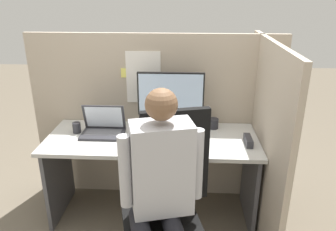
{
  "coord_description": "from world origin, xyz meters",
  "views": [
    {
      "loc": [
        0.25,
        -1.99,
        1.82
      ],
      "look_at": [
        0.13,
        0.16,
        0.97
      ],
      "focal_mm": 35.0,
      "sensor_mm": 36.0,
      "label": 1
    }
  ],
  "objects_px": {
    "person": "(159,187)",
    "coffee_mug": "(213,123)",
    "monitor": "(171,97)",
    "carrot_toy": "(127,147)",
    "stapler": "(248,141)",
    "office_chair": "(168,201)",
    "laptop": "(103,129)",
    "pen_cup": "(77,128)",
    "paper_box": "(171,125)"
  },
  "relations": [
    {
      "from": "person",
      "to": "coffee_mug",
      "type": "distance_m",
      "value": 1.05
    },
    {
      "from": "monitor",
      "to": "carrot_toy",
      "type": "xyz_separation_m",
      "value": [
        -0.29,
        -0.39,
        -0.26
      ]
    },
    {
      "from": "stapler",
      "to": "office_chair",
      "type": "distance_m",
      "value": 0.8
    },
    {
      "from": "carrot_toy",
      "to": "person",
      "type": "bearing_deg",
      "value": -63.33
    },
    {
      "from": "monitor",
      "to": "office_chair",
      "type": "xyz_separation_m",
      "value": [
        0.02,
        -0.78,
        -0.43
      ]
    },
    {
      "from": "laptop",
      "to": "coffee_mug",
      "type": "xyz_separation_m",
      "value": [
        0.89,
        0.17,
        -0.0
      ]
    },
    {
      "from": "stapler",
      "to": "pen_cup",
      "type": "height_order",
      "value": "pen_cup"
    },
    {
      "from": "monitor",
      "to": "laptop",
      "type": "xyz_separation_m",
      "value": [
        -0.53,
        -0.12,
        -0.24
      ]
    },
    {
      "from": "laptop",
      "to": "office_chair",
      "type": "xyz_separation_m",
      "value": [
        0.55,
        -0.65,
        -0.19
      ]
    },
    {
      "from": "carrot_toy",
      "to": "coffee_mug",
      "type": "distance_m",
      "value": 0.78
    },
    {
      "from": "stapler",
      "to": "carrot_toy",
      "type": "distance_m",
      "value": 0.9
    },
    {
      "from": "office_chair",
      "to": "person",
      "type": "relative_size",
      "value": 0.84
    },
    {
      "from": "office_chair",
      "to": "stapler",
      "type": "bearing_deg",
      "value": 43.11
    },
    {
      "from": "office_chair",
      "to": "carrot_toy",
      "type": "bearing_deg",
      "value": 129.05
    },
    {
      "from": "carrot_toy",
      "to": "office_chair",
      "type": "xyz_separation_m",
      "value": [
        0.32,
        -0.39,
        -0.17
      ]
    },
    {
      "from": "stapler",
      "to": "laptop",
      "type": "bearing_deg",
      "value": 174.05
    },
    {
      "from": "paper_box",
      "to": "stapler",
      "type": "xyz_separation_m",
      "value": [
        0.59,
        -0.24,
        -0.01
      ]
    },
    {
      "from": "person",
      "to": "coffee_mug",
      "type": "relative_size",
      "value": 15.83
    },
    {
      "from": "monitor",
      "to": "person",
      "type": "relative_size",
      "value": 0.4
    },
    {
      "from": "paper_box",
      "to": "person",
      "type": "height_order",
      "value": "person"
    },
    {
      "from": "coffee_mug",
      "to": "paper_box",
      "type": "bearing_deg",
      "value": -172.18
    },
    {
      "from": "laptop",
      "to": "office_chair",
      "type": "height_order",
      "value": "office_chair"
    },
    {
      "from": "stapler",
      "to": "paper_box",
      "type": "bearing_deg",
      "value": 158.12
    },
    {
      "from": "laptop",
      "to": "person",
      "type": "relative_size",
      "value": 0.25
    },
    {
      "from": "stapler",
      "to": "pen_cup",
      "type": "relative_size",
      "value": 1.93
    },
    {
      "from": "monitor",
      "to": "pen_cup",
      "type": "bearing_deg",
      "value": -171.91
    },
    {
      "from": "paper_box",
      "to": "stapler",
      "type": "bearing_deg",
      "value": -21.88
    },
    {
      "from": "paper_box",
      "to": "laptop",
      "type": "relative_size",
      "value": 0.92
    },
    {
      "from": "paper_box",
      "to": "carrot_toy",
      "type": "xyz_separation_m",
      "value": [
        -0.29,
        -0.38,
        -0.01
      ]
    },
    {
      "from": "person",
      "to": "pen_cup",
      "type": "relative_size",
      "value": 15.6
    },
    {
      "from": "carrot_toy",
      "to": "person",
      "type": "xyz_separation_m",
      "value": [
        0.27,
        -0.55,
        0.03
      ]
    },
    {
      "from": "office_chair",
      "to": "coffee_mug",
      "type": "bearing_deg",
      "value": 68.04
    },
    {
      "from": "monitor",
      "to": "pen_cup",
      "type": "height_order",
      "value": "monitor"
    },
    {
      "from": "stapler",
      "to": "coffee_mug",
      "type": "relative_size",
      "value": 1.96
    },
    {
      "from": "coffee_mug",
      "to": "monitor",
      "type": "bearing_deg",
      "value": -172.63
    },
    {
      "from": "stapler",
      "to": "coffee_mug",
      "type": "height_order",
      "value": "coffee_mug"
    },
    {
      "from": "monitor",
      "to": "stapler",
      "type": "xyz_separation_m",
      "value": [
        0.59,
        -0.24,
        -0.26
      ]
    },
    {
      "from": "office_chair",
      "to": "paper_box",
      "type": "bearing_deg",
      "value": 91.61
    },
    {
      "from": "paper_box",
      "to": "person",
      "type": "relative_size",
      "value": 0.23
    },
    {
      "from": "pen_cup",
      "to": "coffee_mug",
      "type": "bearing_deg",
      "value": 7.86
    },
    {
      "from": "monitor",
      "to": "office_chair",
      "type": "bearing_deg",
      "value": -88.39
    },
    {
      "from": "stapler",
      "to": "person",
      "type": "distance_m",
      "value": 0.92
    },
    {
      "from": "stapler",
      "to": "office_chair",
      "type": "bearing_deg",
      "value": -136.89
    },
    {
      "from": "laptop",
      "to": "coffee_mug",
      "type": "height_order",
      "value": "laptop"
    },
    {
      "from": "laptop",
      "to": "coffee_mug",
      "type": "distance_m",
      "value": 0.9
    },
    {
      "from": "monitor",
      "to": "person",
      "type": "height_order",
      "value": "person"
    },
    {
      "from": "laptop",
      "to": "pen_cup",
      "type": "distance_m",
      "value": 0.22
    },
    {
      "from": "monitor",
      "to": "laptop",
      "type": "bearing_deg",
      "value": -166.94
    },
    {
      "from": "pen_cup",
      "to": "stapler",
      "type": "bearing_deg",
      "value": -5.68
    },
    {
      "from": "monitor",
      "to": "coffee_mug",
      "type": "height_order",
      "value": "monitor"
    }
  ]
}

